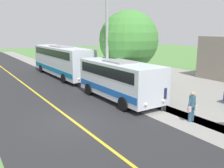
{
  "coord_description": "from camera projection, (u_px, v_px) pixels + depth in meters",
  "views": [
    {
      "loc": [
        4.96,
        11.61,
        4.86
      ],
      "look_at": [
        -3.5,
        -1.46,
        1.4
      ],
      "focal_mm": 38.41,
      "sensor_mm": 36.0,
      "label": 1
    }
  ],
  "objects": [
    {
      "name": "shuttle_bus_front",
      "position": [
        119.0,
        78.0,
        17.05
      ],
      "size": [
        2.79,
        7.51,
        2.83
      ],
      "color": "silver",
      "rests_on": "ground"
    },
    {
      "name": "street_light_pole",
      "position": [
        106.0,
        31.0,
        18.4
      ],
      "size": [
        1.97,
        0.24,
        8.84
      ],
      "color": "#9E9EA3",
      "rests_on": "ground"
    },
    {
      "name": "sidewalk",
      "position": [
        145.0,
        105.0,
        15.96
      ],
      "size": [
        2.4,
        100.0,
        0.01
      ],
      "primitive_type": "cube",
      "color": "gray",
      "rests_on": "ground"
    },
    {
      "name": "ground_plane",
      "position": [
        73.0,
        121.0,
        13.2
      ],
      "size": [
        120.0,
        120.0,
        0.0
      ],
      "primitive_type": "plane",
      "color": "#548442"
    },
    {
      "name": "transit_bus_rear",
      "position": [
        61.0,
        60.0,
        25.95
      ],
      "size": [
        2.67,
        11.62,
        3.3
      ],
      "color": "silver",
      "rests_on": "ground"
    },
    {
      "name": "tree_curbside",
      "position": [
        129.0,
        40.0,
        20.23
      ],
      "size": [
        4.98,
        4.98,
        6.59
      ],
      "color": "#4C3826",
      "rests_on": "ground"
    },
    {
      "name": "road_surface",
      "position": [
        73.0,
        121.0,
        13.2
      ],
      "size": [
        8.0,
        100.0,
        0.01
      ],
      "primitive_type": "cube",
      "color": "#28282B",
      "rests_on": "ground"
    },
    {
      "name": "pedestrian_with_bags",
      "position": [
        192.0,
        106.0,
        12.98
      ],
      "size": [
        0.72,
        0.34,
        1.67
      ],
      "color": "#335972",
      "rests_on": "ground"
    },
    {
      "name": "road_centre_line",
      "position": [
        73.0,
        121.0,
        13.2
      ],
      "size": [
        0.16,
        100.0,
        0.0
      ],
      "primitive_type": "cube",
      "color": "gold",
      "rests_on": "ground"
    },
    {
      "name": "pedestrian_waiting",
      "position": [
        164.0,
        97.0,
        14.71
      ],
      "size": [
        0.72,
        0.34,
        1.7
      ],
      "color": "#262628",
      "rests_on": "ground"
    }
  ]
}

